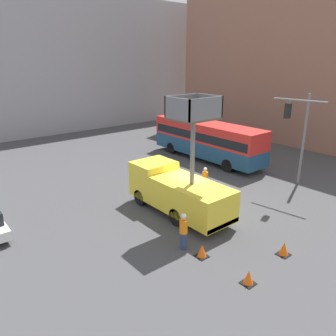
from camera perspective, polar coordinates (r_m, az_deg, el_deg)
ground_plane at (r=20.05m, az=4.31°, el=-6.68°), size 120.00×120.00×0.00m
building_backdrop_far at (r=44.18m, az=-23.85°, el=16.24°), size 44.00×10.00×15.72m
building_backdrop_side at (r=39.79m, az=23.30°, el=16.73°), size 10.00×28.00×16.44m
utility_truck at (r=18.65m, az=1.71°, el=-3.58°), size 2.39×6.75×6.77m
city_bus at (r=28.78m, az=6.81°, el=5.18°), size 2.60×11.07×3.28m
traffic_light_pole at (r=23.10m, az=21.85°, el=6.63°), size 3.58×3.33×6.34m
road_worker_near_truck at (r=15.48m, az=2.71°, el=-10.96°), size 0.38×0.38×1.83m
road_worker_directing at (r=21.78m, az=6.45°, el=-2.11°), size 0.38×0.38×1.77m
traffic_cone_near_truck at (r=16.23m, az=19.54°, el=-13.16°), size 0.55×0.55×0.63m
traffic_cone_mid_road at (r=15.30m, az=5.94°, el=-14.20°), size 0.54×0.54×0.61m
traffic_cone_far_side at (r=14.06m, az=13.85°, el=-18.05°), size 0.53×0.53×0.60m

